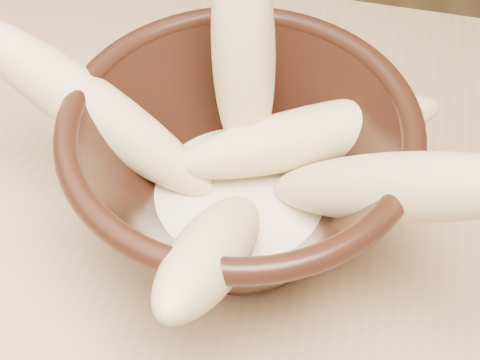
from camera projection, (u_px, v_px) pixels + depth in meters
name	position (u px, v px, depth m)	size (l,w,h in m)	color
table	(105.00, 347.00, 0.54)	(1.20, 0.80, 0.75)	tan
bowl	(240.00, 170.00, 0.46)	(0.24, 0.24, 0.13)	black
milk_puddle	(240.00, 198.00, 0.49)	(0.13, 0.13, 0.02)	beige
banana_upright	(244.00, 55.00, 0.45)	(0.04, 0.04, 0.17)	#E1C385
banana_left	(93.00, 110.00, 0.46)	(0.04, 0.04, 0.21)	#E1C385
banana_right	(393.00, 187.00, 0.41)	(0.04, 0.04, 0.21)	#E1C385
banana_across	(310.00, 136.00, 0.48)	(0.04, 0.04, 0.20)	#E1C385
banana_front	(213.00, 251.00, 0.40)	(0.04, 0.04, 0.17)	#E1C385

